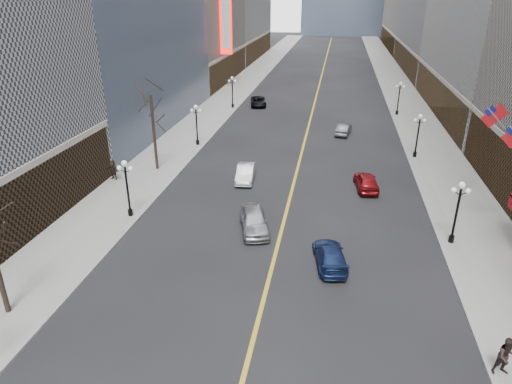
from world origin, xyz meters
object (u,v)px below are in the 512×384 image
at_px(streetlamp_east_1, 458,206).
at_px(car_nb_far, 258,101).
at_px(streetlamp_west_2, 196,121).
at_px(car_nb_mid, 245,173).
at_px(car_sb_far, 344,129).
at_px(streetlamp_west_3, 232,89).
at_px(car_sb_mid, 366,181).
at_px(streetlamp_east_2, 418,131).
at_px(streetlamp_west_1, 127,183).
at_px(car_nb_near, 254,220).
at_px(streetlamp_east_3, 399,95).
at_px(car_sb_near, 330,255).

xyz_separation_m(streetlamp_east_1, car_nb_far, (-20.13, 38.25, -2.22)).
relative_size(streetlamp_east_1, streetlamp_west_2, 1.00).
distance_m(car_nb_mid, car_sb_far, 18.67).
relative_size(streetlamp_west_3, car_sb_far, 1.10).
distance_m(car_nb_mid, car_nb_far, 29.59).
bearing_deg(streetlamp_west_3, car_sb_mid, -56.28).
xyz_separation_m(streetlamp_east_2, streetlamp_west_2, (-23.60, 0.00, 0.00)).
bearing_deg(car_nb_mid, streetlamp_west_1, -134.92).
bearing_deg(car_nb_near, streetlamp_west_3, 88.67).
xyz_separation_m(streetlamp_east_2, car_nb_near, (-13.80, -18.42, -2.09)).
distance_m(streetlamp_east_3, streetlamp_west_2, 29.68).
bearing_deg(streetlamp_west_1, streetlamp_east_2, 37.33).
bearing_deg(car_sb_mid, streetlamp_west_3, -63.48).
bearing_deg(streetlamp_east_2, streetlamp_east_1, -90.00).
xyz_separation_m(car_nb_near, car_sb_mid, (8.40, 9.16, -0.07)).
relative_size(streetlamp_east_3, car_nb_far, 0.93).
height_order(streetlamp_east_2, car_nb_near, streetlamp_east_2).
xyz_separation_m(streetlamp_east_1, streetlamp_west_2, (-23.60, 18.00, 0.00)).
bearing_deg(streetlamp_west_3, streetlamp_east_1, -56.75).
distance_m(streetlamp_east_2, streetlamp_west_3, 29.68).
xyz_separation_m(streetlamp_east_3, streetlamp_west_2, (-23.60, -18.00, 0.00)).
distance_m(streetlamp_west_3, car_sb_mid, 32.84).
height_order(streetlamp_east_3, streetlamp_west_3, same).
height_order(streetlamp_west_3, car_nb_near, streetlamp_west_3).
xyz_separation_m(car_nb_near, car_nb_far, (-6.33, 38.67, -0.14)).
height_order(streetlamp_east_3, car_nb_mid, streetlamp_east_3).
height_order(car_sb_near, car_sb_mid, car_sb_mid).
xyz_separation_m(streetlamp_east_2, car_sb_mid, (-5.40, -9.26, -2.15)).
bearing_deg(streetlamp_east_3, car_nb_near, -110.75).
relative_size(streetlamp_west_1, car_nb_mid, 1.04).
distance_m(car_nb_far, car_sb_far, 18.18).
relative_size(car_nb_far, car_sb_mid, 1.11).
distance_m(streetlamp_east_1, car_nb_far, 43.28).
relative_size(streetlamp_west_1, streetlamp_west_2, 1.00).
height_order(streetlamp_east_2, car_nb_mid, streetlamp_east_2).
relative_size(streetlamp_east_1, streetlamp_east_3, 1.00).
height_order(streetlamp_west_3, car_nb_far, streetlamp_west_3).
bearing_deg(car_sb_near, streetlamp_east_2, -120.65).
height_order(car_nb_far, car_sb_mid, car_sb_mid).
xyz_separation_m(streetlamp_west_1, car_nb_mid, (7.31, 8.91, -2.19)).
bearing_deg(streetlamp_west_3, streetlamp_west_1, -90.00).
distance_m(streetlamp_west_2, car_nb_far, 20.67).
height_order(streetlamp_east_1, car_sb_far, streetlamp_east_1).
relative_size(streetlamp_west_2, car_sb_far, 1.10).
height_order(streetlamp_east_1, streetlamp_east_2, same).
bearing_deg(car_sb_mid, streetlamp_east_3, -108.42).
distance_m(streetlamp_east_1, streetlamp_west_3, 43.05).
relative_size(streetlamp_east_2, car_sb_mid, 1.03).
bearing_deg(streetlamp_west_2, car_sb_mid, -26.97).
xyz_separation_m(streetlamp_west_2, car_nb_near, (9.80, -18.42, -2.09)).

